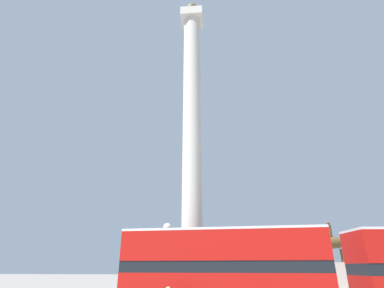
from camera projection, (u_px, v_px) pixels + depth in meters
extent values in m
cube|color=beige|center=(192.00, 280.00, 20.70)|extent=(4.06, 4.06, 1.09)
cube|color=beige|center=(192.00, 263.00, 21.12)|extent=(2.48, 2.48, 1.09)
cylinder|color=beige|center=(192.00, 119.00, 25.48)|extent=(1.57, 1.57, 21.75)
cube|color=beige|center=(192.00, 18.00, 29.80)|extent=(2.12, 2.12, 0.90)
sphere|color=brown|center=(192.00, 10.00, 30.21)|extent=(1.23, 1.23, 1.23)
cube|color=black|center=(223.00, 267.00, 15.45)|extent=(10.51, 3.38, 0.55)
cube|color=#B7140F|center=(222.00, 246.00, 15.84)|extent=(10.51, 3.43, 1.46)
cube|color=silver|center=(222.00, 231.00, 16.14)|extent=(10.51, 3.43, 0.12)
cube|color=beige|center=(338.00, 282.00, 22.69)|extent=(3.10, 2.28, 2.81)
ellipsoid|color=brown|center=(331.00, 243.00, 23.79)|extent=(2.26, 1.03, 0.93)
cone|color=brown|center=(344.00, 237.00, 23.82)|extent=(0.92, 0.55, 0.98)
cylinder|color=brown|center=(329.00, 231.00, 24.14)|extent=(0.36, 0.36, 0.90)
sphere|color=brown|center=(328.00, 223.00, 24.37)|extent=(0.28, 0.28, 0.28)
cylinder|color=brown|center=(342.00, 256.00, 23.57)|extent=(0.20, 0.20, 1.01)
cylinder|color=brown|center=(344.00, 255.00, 23.10)|extent=(0.20, 0.20, 1.01)
cylinder|color=brown|center=(323.00, 256.00, 23.75)|extent=(0.20, 0.20, 1.01)
cylinder|color=brown|center=(325.00, 256.00, 23.28)|extent=(0.20, 0.20, 1.01)
cylinder|color=black|center=(166.00, 270.00, 18.06)|extent=(0.14, 0.14, 4.58)
sphere|color=white|center=(167.00, 227.00, 19.03)|extent=(0.49, 0.49, 0.49)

